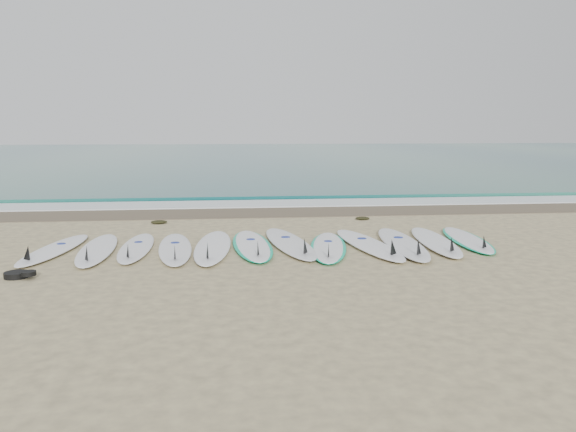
{
  "coord_description": "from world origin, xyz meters",
  "views": [
    {
      "loc": [
        -0.74,
        -9.44,
        2.06
      ],
      "look_at": [
        0.39,
        0.96,
        0.4
      ],
      "focal_mm": 35.0,
      "sensor_mm": 36.0,
      "label": 1
    }
  ],
  "objects": [
    {
      "name": "ocean",
      "position": [
        0.0,
        32.5,
        0.01
      ],
      "size": [
        120.0,
        55.0,
        0.03
      ],
      "primitive_type": "cube",
      "color": "#1F655D",
      "rests_on": "ground"
    },
    {
      "name": "surfboard_8",
      "position": [
        1.68,
        -0.17,
        0.06
      ],
      "size": [
        0.95,
        2.87,
        0.36
      ],
      "rotation": [
        0.0,
        0.0,
        0.13
      ],
      "color": "white",
      "rests_on": "ground"
    },
    {
      "name": "surfboard_7",
      "position": [
        0.95,
        -0.22,
        0.05
      ],
      "size": [
        1.04,
        2.61,
        0.32
      ],
      "rotation": [
        0.0,
        0.0,
        -0.17
      ],
      "color": "white",
      "rests_on": "ground"
    },
    {
      "name": "surfboard_5",
      "position": [
        -0.33,
        0.05,
        0.05
      ],
      "size": [
        0.78,
        2.73,
        0.34
      ],
      "rotation": [
        0.0,
        0.0,
        0.05
      ],
      "color": "white",
      "rests_on": "ground"
    },
    {
      "name": "foam_band",
      "position": [
        0.0,
        5.5,
        0.02
      ],
      "size": [
        120.0,
        1.4,
        0.04
      ],
      "primitive_type": "cube",
      "color": "silver",
      "rests_on": "ground"
    },
    {
      "name": "surfboard_4",
      "position": [
        -1.01,
        -0.08,
        0.06
      ],
      "size": [
        0.74,
        2.87,
        0.36
      ],
      "rotation": [
        0.0,
        0.0,
        -0.05
      ],
      "color": "white",
      "rests_on": "ground"
    },
    {
      "name": "surfboard_9",
      "position": [
        2.28,
        -0.17,
        0.06
      ],
      "size": [
        0.8,
        2.93,
        0.37
      ],
      "rotation": [
        0.0,
        0.0,
        -0.07
      ],
      "color": "silver",
      "rests_on": "ground"
    },
    {
      "name": "ground",
      "position": [
        0.0,
        0.0,
        0.0
      ],
      "size": [
        120.0,
        120.0,
        0.0
      ],
      "primitive_type": "plane",
      "color": "tan"
    },
    {
      "name": "wet_sand_band",
      "position": [
        0.0,
        4.1,
        0.01
      ],
      "size": [
        120.0,
        1.8,
        0.01
      ],
      "primitive_type": "cube",
      "color": "brown",
      "rests_on": "ground"
    },
    {
      "name": "surfboard_6",
      "position": [
        0.33,
        0.09,
        0.06
      ],
      "size": [
        0.96,
        2.93,
        0.37
      ],
      "rotation": [
        0.0,
        0.0,
        0.13
      ],
      "color": "silver",
      "rests_on": "ground"
    },
    {
      "name": "surfboard_3",
      "position": [
        -1.63,
        -0.13,
        0.06
      ],
      "size": [
        0.78,
        2.67,
        0.34
      ],
      "rotation": [
        0.0,
        0.0,
        0.09
      ],
      "color": "white",
      "rests_on": "ground"
    },
    {
      "name": "surfboard_11",
      "position": [
        3.57,
        0.12,
        0.05
      ],
      "size": [
        0.88,
        2.54,
        0.32
      ],
      "rotation": [
        0.0,
        0.0,
        -0.12
      ],
      "color": "white",
      "rests_on": "ground"
    },
    {
      "name": "surfboard_0",
      "position": [
        -3.64,
        0.02,
        0.06
      ],
      "size": [
        0.86,
        2.6,
        0.33
      ],
      "rotation": [
        0.0,
        0.0,
        -0.13
      ],
      "color": "white",
      "rests_on": "ground"
    },
    {
      "name": "surfboard_1",
      "position": [
        -2.91,
        -0.07,
        0.06
      ],
      "size": [
        0.71,
        2.67,
        0.34
      ],
      "rotation": [
        0.0,
        0.0,
        0.06
      ],
      "color": "white",
      "rests_on": "ground"
    },
    {
      "name": "seaweed_far",
      "position": [
        2.27,
        2.77,
        0.03
      ],
      "size": [
        0.32,
        0.25,
        0.06
      ],
      "primitive_type": "ellipsoid",
      "color": "black",
      "rests_on": "ground"
    },
    {
      "name": "wave_crest",
      "position": [
        0.0,
        7.0,
        0.05
      ],
      "size": [
        120.0,
        1.0,
        0.1
      ],
      "primitive_type": "cube",
      "color": "#1F655D",
      "rests_on": "ground"
    },
    {
      "name": "seaweed_near",
      "position": [
        -2.23,
        2.74,
        0.03
      ],
      "size": [
        0.35,
        0.28,
        0.07
      ],
      "primitive_type": "ellipsoid",
      "color": "black",
      "rests_on": "ground"
    },
    {
      "name": "surfboard_10",
      "position": [
        2.91,
        -0.04,
        0.06
      ],
      "size": [
        0.84,
        2.77,
        0.35
      ],
      "rotation": [
        0.0,
        0.0,
        -0.1
      ],
      "color": "white",
      "rests_on": "ground"
    },
    {
      "name": "leash_coil",
      "position": [
        -3.63,
        -1.56,
        0.05
      ],
      "size": [
        0.46,
        0.36,
        0.11
      ],
      "color": "black",
      "rests_on": "ground"
    },
    {
      "name": "surfboard_2",
      "position": [
        -2.3,
        0.04,
        0.05
      ],
      "size": [
        0.56,
        2.49,
        0.32
      ],
      "rotation": [
        0.0,
        0.0,
        0.02
      ],
      "color": "white",
      "rests_on": "ground"
    }
  ]
}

